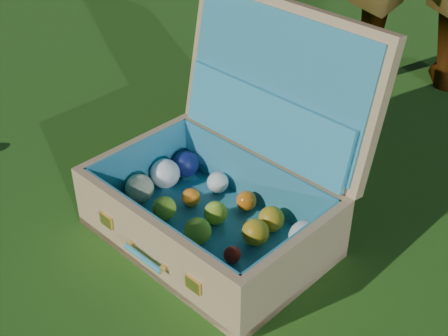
# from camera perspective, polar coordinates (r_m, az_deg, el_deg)

# --- Properties ---
(ground) EXTENTS (60.00, 60.00, 0.00)m
(ground) POSITION_cam_1_polar(r_m,az_deg,el_deg) (1.80, -3.97, -2.06)
(ground) COLOR #215114
(ground) RESTS_ON ground
(suitcase) EXTENTS (0.70, 0.64, 0.56)m
(suitcase) POSITION_cam_1_polar(r_m,az_deg,el_deg) (1.58, 0.67, -0.64)
(suitcase) COLOR tan
(suitcase) RESTS_ON ground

